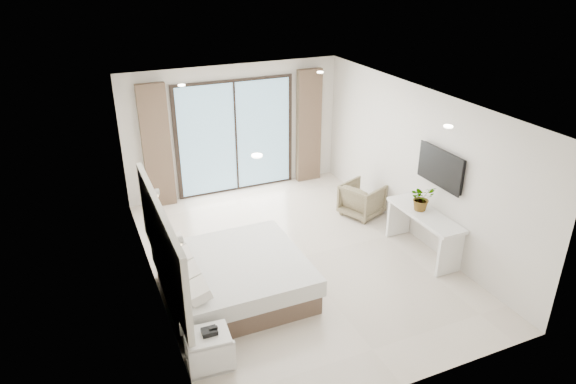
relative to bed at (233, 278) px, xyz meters
name	(u,v)px	position (x,y,z in m)	size (l,w,h in m)	color
ground	(296,258)	(1.28, 0.56, -0.30)	(6.20, 6.20, 0.00)	beige
room_shell	(269,159)	(1.08, 1.23, 1.28)	(4.62, 6.22, 2.72)	silver
bed	(233,278)	(0.00, 0.00, 0.00)	(2.06, 1.96, 0.72)	brown
nightstand	(208,350)	(-0.74, -1.28, -0.06)	(0.57, 0.48, 0.49)	white
phone	(209,332)	(-0.71, -1.28, 0.22)	(0.19, 0.14, 0.06)	black
console_desk	(424,224)	(3.32, -0.15, 0.26)	(0.48, 1.55, 0.77)	white
plant	(421,200)	(3.32, -0.01, 0.64)	(0.40, 0.44, 0.34)	#33662D
armchair	(362,198)	(3.13, 1.50, 0.06)	(0.70, 0.65, 0.72)	#8E825D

